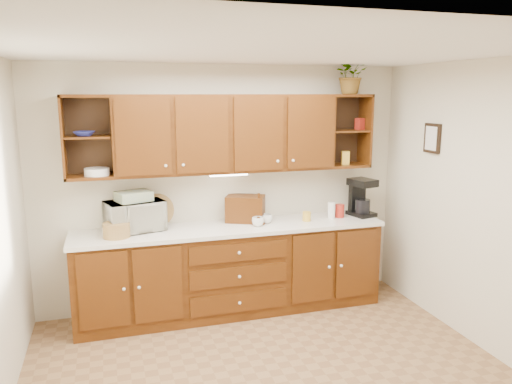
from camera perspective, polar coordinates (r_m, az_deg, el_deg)
floor at (r=4.31m, az=2.25°, el=-21.02°), size 4.00×4.00×0.00m
ceiling at (r=3.66m, az=2.57°, el=15.92°), size 4.00×4.00×0.00m
back_wall at (r=5.42m, az=-3.66°, el=0.58°), size 4.00×0.00×4.00m
right_wall at (r=4.81m, az=25.56°, el=-1.90°), size 0.00×3.50×3.50m
base_cabinets at (r=5.37m, az=-2.81°, el=-8.95°), size 3.20×0.60×0.90m
countertop at (r=5.22m, az=-2.83°, el=-4.13°), size 3.24×0.64×0.04m
upper_cabinets at (r=5.19m, az=-3.23°, el=6.71°), size 3.20×0.33×0.80m
undercabinet_light at (r=5.19m, az=-3.14°, el=2.00°), size 0.40×0.05×0.02m
framed_picture at (r=5.40m, az=19.50°, el=5.81°), size 0.03×0.24×0.30m
wicker_basket at (r=4.98m, az=-15.65°, el=-4.20°), size 0.27×0.27×0.14m
microwave at (r=5.15m, az=-13.70°, el=-2.66°), size 0.63×0.50×0.30m
towel_stack at (r=5.11m, az=-13.80°, el=-0.47°), size 0.39×0.33×0.10m
wine_bottle at (r=5.09m, az=-10.98°, el=-2.79°), size 0.09×0.09×0.29m
woven_tray at (r=5.31m, az=-11.14°, el=-3.73°), size 0.36×0.18×0.34m
bread_box at (r=5.36m, az=-1.22°, el=-1.92°), size 0.47×0.40×0.28m
mug_tree at (r=5.28m, az=0.32°, el=-3.13°), size 0.28×0.29×0.33m
canister_red at (r=5.63m, az=9.54°, el=-2.14°), size 0.10×0.10×0.15m
canister_white at (r=5.57m, az=8.62°, el=-2.10°), size 0.10×0.10×0.18m
canister_yellow at (r=5.43m, az=5.81°, el=-2.79°), size 0.10×0.10×0.10m
coffee_maker at (r=5.75m, az=11.88°, el=-0.64°), size 0.29×0.34×0.42m
bowl_stack at (r=5.02m, az=-19.03°, el=6.32°), size 0.24×0.24×0.05m
plate_stack at (r=5.06m, az=-17.73°, el=2.21°), size 0.27×0.27×0.07m
pantry_box_yellow at (r=5.65m, az=10.17°, el=3.87°), size 0.10×0.08×0.15m
pantry_box_red at (r=5.72m, az=11.78°, el=7.63°), size 0.10×0.10×0.13m
potted_plant at (r=5.61m, az=10.83°, el=13.03°), size 0.40×0.36×0.41m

